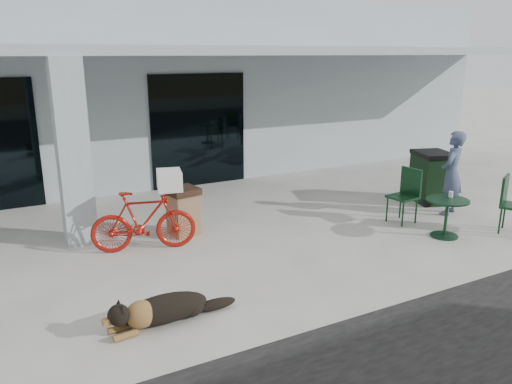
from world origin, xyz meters
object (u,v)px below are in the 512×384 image
trash_receptacle (183,211)px  dog (165,307)px  cafe_chair_far_b (403,196)px  cafe_table_far (446,218)px  person (452,173)px  bicycle (144,221)px  wheeled_bin (431,177)px

trash_receptacle → dog: bearing=-114.3°
dog → cafe_chair_far_b: bearing=9.3°
cafe_table_far → person: bearing=39.4°
bicycle → dog: bearing=-176.0°
dog → cafe_table_far: 5.35m
wheeled_bin → cafe_table_far: bearing=-112.0°
person → cafe_table_far: bearing=14.4°
trash_receptacle → wheeled_bin: bearing=-6.2°
bicycle → trash_receptacle: (0.83, 0.41, -0.08)m
bicycle → cafe_table_far: 5.25m
bicycle → person: person is taller
cafe_chair_far_b → cafe_table_far: bearing=1.8°
cafe_chair_far_b → bicycle: bearing=-107.1°
person → wheeled_bin: person is taller
person → dog: bearing=-12.7°
trash_receptacle → wheeled_bin: wheeled_bin is taller
wheeled_bin → dog: bearing=-143.9°
trash_receptacle → cafe_table_far: bearing=-29.5°
cafe_chair_far_b → dog: bearing=-80.3°
cafe_table_far → cafe_chair_far_b: bearing=97.8°
bicycle → trash_receptacle: 0.93m
bicycle → trash_receptacle: bicycle is taller
bicycle → cafe_table_far: bearing=-97.0°
dog → wheeled_bin: 7.12m
cafe_table_far → person: 1.51m
person → bicycle: bearing=-34.4°
cafe_chair_far_b → person: bearing=81.7°
cafe_table_far → cafe_chair_far_b: size_ratio=0.70×
bicycle → wheeled_bin: bearing=-77.6°
dog → person: person is taller
wheeled_bin → person: bearing=-94.5°
bicycle → cafe_chair_far_b: (4.77, -0.94, 0.01)m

